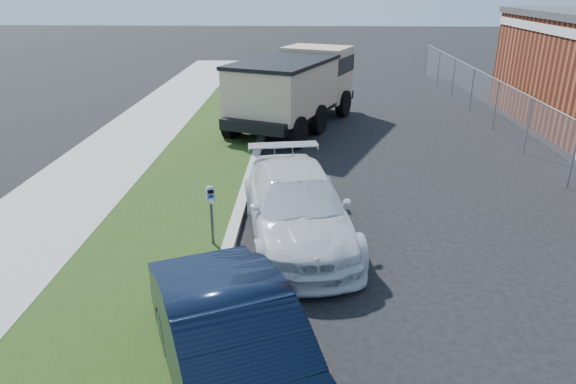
{
  "coord_description": "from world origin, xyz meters",
  "views": [
    {
      "loc": [
        -1.04,
        -9.06,
        5.11
      ],
      "look_at": [
        -1.4,
        1.0,
        1.0
      ],
      "focal_mm": 32.0,
      "sensor_mm": 36.0,
      "label": 1
    }
  ],
  "objects_px": {
    "navy_sedan": "(238,357)",
    "dump_truck": "(297,85)",
    "white_wagon": "(298,205)",
    "parking_meter": "(211,203)"
  },
  "relations": [
    {
      "from": "parking_meter",
      "to": "navy_sedan",
      "type": "xyz_separation_m",
      "value": [
        1.06,
        -4.17,
        -0.3
      ]
    },
    {
      "from": "white_wagon",
      "to": "navy_sedan",
      "type": "xyz_separation_m",
      "value": [
        -0.67,
        -4.81,
        0.02
      ]
    },
    {
      "from": "navy_sedan",
      "to": "white_wagon",
      "type": "bearing_deg",
      "value": 58.27
    },
    {
      "from": "parking_meter",
      "to": "white_wagon",
      "type": "xyz_separation_m",
      "value": [
        1.73,
        0.64,
        -0.32
      ]
    },
    {
      "from": "parking_meter",
      "to": "dump_truck",
      "type": "distance_m",
      "value": 10.28
    },
    {
      "from": "white_wagon",
      "to": "navy_sedan",
      "type": "bearing_deg",
      "value": -107.6
    },
    {
      "from": "parking_meter",
      "to": "dump_truck",
      "type": "xyz_separation_m",
      "value": [
        1.51,
        10.16,
        0.48
      ]
    },
    {
      "from": "navy_sedan",
      "to": "dump_truck",
      "type": "height_order",
      "value": "dump_truck"
    },
    {
      "from": "white_wagon",
      "to": "dump_truck",
      "type": "height_order",
      "value": "dump_truck"
    },
    {
      "from": "dump_truck",
      "to": "white_wagon",
      "type": "bearing_deg",
      "value": -66.6
    }
  ]
}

